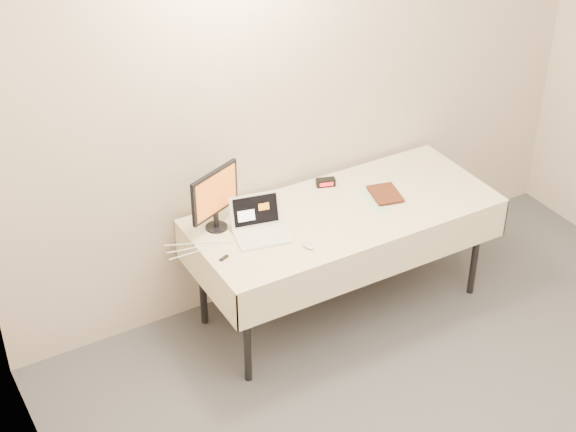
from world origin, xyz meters
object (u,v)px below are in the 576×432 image
book (373,182)px  table (344,219)px  monitor (215,195)px  laptop (259,226)px

book → table: bearing=-158.2°
table → monitor: 0.82m
laptop → book: bearing=11.5°
table → book: (0.22, 0.03, 0.18)m
table → laptop: laptop is taller
laptop → monitor: size_ratio=0.92×
monitor → laptop: bearing=-64.5°
laptop → table: bearing=8.1°
table → monitor: size_ratio=4.92×
laptop → book: (0.78, -0.01, 0.06)m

